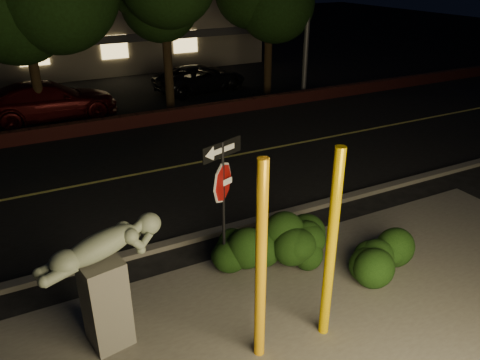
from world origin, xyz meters
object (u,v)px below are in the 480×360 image
(signpost, at_px, (223,183))
(parked_car_dark, at_px, (201,78))
(yellow_pole_right, at_px, (331,248))
(sculpture, at_px, (104,276))
(parked_car_darkred, at_px, (48,101))
(yellow_pole_left, at_px, (261,266))

(signpost, xyz_separation_m, parked_car_dark, (5.25, 13.68, -1.38))
(yellow_pole_right, bearing_deg, sculpture, 156.09)
(signpost, height_order, sculpture, signpost)
(yellow_pole_right, distance_m, parked_car_darkred, 14.80)
(yellow_pole_left, xyz_separation_m, yellow_pole_right, (1.21, -0.08, -0.01))
(signpost, xyz_separation_m, sculpture, (-2.46, -0.86, -0.69))
(parked_car_dark, bearing_deg, sculpture, 142.54)
(yellow_pole_right, height_order, parked_car_darkred, yellow_pole_right)
(yellow_pole_left, relative_size, yellow_pole_right, 1.01)
(yellow_pole_left, xyz_separation_m, sculpture, (-2.02, 1.35, -0.39))
(signpost, xyz_separation_m, parked_car_darkred, (-1.80, 12.25, -1.25))
(yellow_pole_left, relative_size, signpost, 1.21)
(yellow_pole_left, bearing_deg, sculpture, 146.13)
(yellow_pole_left, bearing_deg, parked_car_dark, 70.28)
(sculpture, xyz_separation_m, parked_car_darkred, (0.66, 13.11, -0.56))
(signpost, relative_size, sculpture, 1.32)
(yellow_pole_left, bearing_deg, signpost, 78.71)
(signpost, height_order, parked_car_dark, signpost)
(yellow_pole_left, bearing_deg, parked_car_darkred, 95.36)
(signpost, bearing_deg, sculpture, 178.83)
(parked_car_darkred, bearing_deg, signpost, -173.09)
(yellow_pole_left, height_order, signpost, yellow_pole_left)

